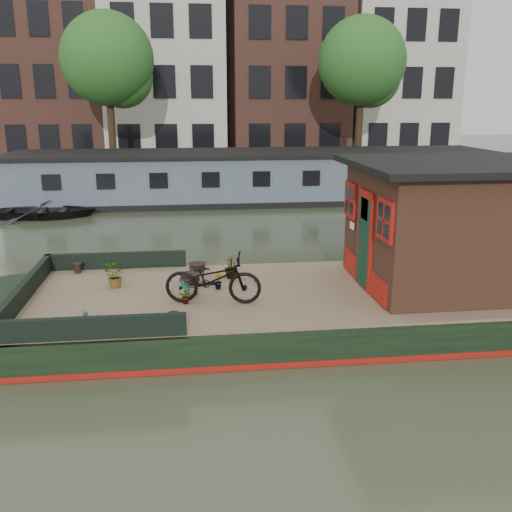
{
  "coord_description": "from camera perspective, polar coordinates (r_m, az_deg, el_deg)",
  "views": [
    {
      "loc": [
        -2.93,
        -10.25,
        4.17
      ],
      "look_at": [
        -1.62,
        0.5,
        1.21
      ],
      "focal_mm": 40.0,
      "sensor_mm": 36.0,
      "label": 1
    }
  ],
  "objects": [
    {
      "name": "houseboat_hull",
      "position": [
        11.08,
        1.78,
        -5.33
      ],
      "size": [
        14.01,
        4.02,
        0.6
      ],
      "color": "black",
      "rests_on": "ground"
    },
    {
      "name": "bicycle",
      "position": [
        10.2,
        -4.31,
        -2.27
      ],
      "size": [
        1.8,
        0.88,
        0.91
      ],
      "primitive_type": "imported",
      "rotation": [
        0.0,
        0.0,
        1.4
      ],
      "color": "black",
      "rests_on": "houseboat_deck"
    },
    {
      "name": "bollard_stbd",
      "position": [
        9.42,
        -8.23,
        -6.18
      ],
      "size": [
        0.18,
        0.18,
        0.2
      ],
      "primitive_type": "cylinder",
      "color": "black",
      "rests_on": "houseboat_deck"
    },
    {
      "name": "brazier_rear",
      "position": [
        10.68,
        -6.63,
        -2.85
      ],
      "size": [
        0.52,
        0.52,
        0.43
      ],
      "primitive_type": null,
      "rotation": [
        0.0,
        0.0,
        -0.38
      ],
      "color": "black",
      "rests_on": "houseboat_deck"
    },
    {
      "name": "potted_plant_c",
      "position": [
        11.43,
        -14.06,
        -1.94
      ],
      "size": [
        0.42,
        0.37,
        0.46
      ],
      "primitive_type": "imported",
      "rotation": [
        0.0,
        0.0,
        3.11
      ],
      "color": "#A44C2F",
      "rests_on": "houseboat_deck"
    },
    {
      "name": "cabin",
      "position": [
        11.68,
        19.19,
        3.1
      ],
      "size": [
        4.0,
        3.5,
        2.42
      ],
      "color": "black",
      "rests_on": "houseboat_deck"
    },
    {
      "name": "ground",
      "position": [
        11.45,
        8.41,
        -6.27
      ],
      "size": [
        120.0,
        120.0,
        0.0
      ],
      "primitive_type": "plane",
      "color": "#323A25",
      "rests_on": "ground"
    },
    {
      "name": "dinghy",
      "position": [
        22.47,
        -20.15,
        4.58
      ],
      "size": [
        3.53,
        2.53,
        0.73
      ],
      "primitive_type": "imported",
      "rotation": [
        0.0,
        0.0,
        1.58
      ],
      "color": "black",
      "rests_on": "ground"
    },
    {
      "name": "potted_plant_e",
      "position": [
        9.43,
        -16.62,
        -6.22
      ],
      "size": [
        0.16,
        0.2,
        0.34
      ],
      "primitive_type": "imported",
      "rotation": [
        0.0,
        0.0,
        1.32
      ],
      "color": "#A45630",
      "rests_on": "houseboat_deck"
    },
    {
      "name": "tree_left",
      "position": [
        29.57,
        -14.32,
        18.16
      ],
      "size": [
        4.4,
        4.4,
        7.4
      ],
      "color": "#332316",
      "rests_on": "quay"
    },
    {
      "name": "potted_plant_d",
      "position": [
        11.67,
        -2.51,
        -1.05
      ],
      "size": [
        0.32,
        0.32,
        0.49
      ],
      "primitive_type": "imported",
      "rotation": [
        0.0,
        0.0,
        4.5
      ],
      "color": "brown",
      "rests_on": "houseboat_deck"
    },
    {
      "name": "potted_plant_b",
      "position": [
        11.03,
        -3.85,
        -2.51
      ],
      "size": [
        0.19,
        0.21,
        0.32
      ],
      "primitive_type": "imported",
      "rotation": [
        0.0,
        0.0,
        1.92
      ],
      "color": "brown",
      "rests_on": "houseboat_deck"
    },
    {
      "name": "brazier_front",
      "position": [
        11.44,
        -5.86,
        -1.69
      ],
      "size": [
        0.4,
        0.4,
        0.4
      ],
      "primitive_type": null,
      "rotation": [
        0.0,
        0.0,
        -0.09
      ],
      "color": "black",
      "rests_on": "houseboat_deck"
    },
    {
      "name": "quay",
      "position": [
        31.11,
        -1.51,
        8.39
      ],
      "size": [
        60.0,
        6.0,
        0.9
      ],
      "primitive_type": "cube",
      "color": "#47443F",
      "rests_on": "ground"
    },
    {
      "name": "houseboat_deck",
      "position": [
        11.24,
        8.54,
        -3.3
      ],
      "size": [
        11.8,
        3.8,
        0.05
      ],
      "primitive_type": "cube",
      "color": "#866D52",
      "rests_on": "houseboat_hull"
    },
    {
      "name": "far_houseboat",
      "position": [
        24.64,
        -0.07,
        7.8
      ],
      "size": [
        20.4,
        4.4,
        2.11
      ],
      "color": "slate",
      "rests_on": "ground"
    },
    {
      "name": "bollard_port",
      "position": [
        12.6,
        -17.42,
        -1.15
      ],
      "size": [
        0.19,
        0.19,
        0.22
      ],
      "primitive_type": "cylinder",
      "color": "black",
      "rests_on": "houseboat_deck"
    },
    {
      "name": "bow_bulwark",
      "position": [
        10.99,
        -17.86,
        -3.21
      ],
      "size": [
        3.0,
        4.0,
        0.35
      ],
      "color": "black",
      "rests_on": "houseboat_deck"
    },
    {
      "name": "townhouse_row",
      "position": [
        38.06,
        -2.43,
        20.87
      ],
      "size": [
        27.25,
        8.0,
        16.5
      ],
      "color": "brown",
      "rests_on": "ground"
    },
    {
      "name": "potted_plant_a",
      "position": [
        10.26,
        -7.12,
        -3.64
      ],
      "size": [
        0.27,
        0.26,
        0.43
      ],
      "primitive_type": "imported",
      "rotation": [
        0.0,
        0.0,
        0.67
      ],
      "color": "brown",
      "rests_on": "houseboat_deck"
    },
    {
      "name": "tree_right",
      "position": [
        30.74,
        10.77,
        18.22
      ],
      "size": [
        4.4,
        4.4,
        7.4
      ],
      "color": "#332316",
      "rests_on": "quay"
    }
  ]
}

